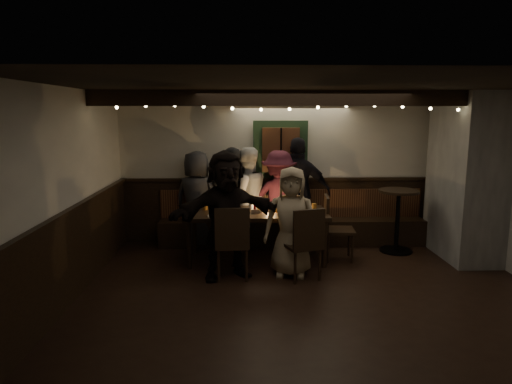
{
  "coord_description": "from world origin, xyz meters",
  "views": [
    {
      "loc": [
        -0.87,
        -5.49,
        2.31
      ],
      "look_at": [
        -0.65,
        1.6,
        1.05
      ],
      "focal_mm": 32.0,
      "sensor_mm": 36.0,
      "label": 1
    }
  ],
  "objects_px": {
    "chair_near_right": "(305,240)",
    "person_d": "(279,199)",
    "person_e": "(298,192)",
    "person_a": "(197,199)",
    "chair_end": "(333,224)",
    "high_top": "(398,213)",
    "person_b": "(231,198)",
    "person_f": "(226,215)",
    "dining_table": "(256,216)",
    "chair_near_left": "(232,239)",
    "person_c": "(246,197)",
    "person_g": "(291,222)"
  },
  "relations": [
    {
      "from": "chair_near_left",
      "to": "person_f",
      "type": "xyz_separation_m",
      "value": [
        -0.08,
        0.11,
        0.31
      ]
    },
    {
      "from": "dining_table",
      "to": "person_c",
      "type": "xyz_separation_m",
      "value": [
        -0.15,
        0.78,
        0.15
      ]
    },
    {
      "from": "dining_table",
      "to": "chair_near_left",
      "type": "bearing_deg",
      "value": -112.78
    },
    {
      "from": "person_d",
      "to": "dining_table",
      "type": "bearing_deg",
      "value": 75.07
    },
    {
      "from": "person_c",
      "to": "person_d",
      "type": "relative_size",
      "value": 1.03
    },
    {
      "from": "person_c",
      "to": "person_e",
      "type": "xyz_separation_m",
      "value": [
        0.89,
        -0.0,
        0.08
      ]
    },
    {
      "from": "person_f",
      "to": "chair_end",
      "type": "bearing_deg",
      "value": 4.45
    },
    {
      "from": "chair_end",
      "to": "high_top",
      "type": "height_order",
      "value": "high_top"
    },
    {
      "from": "person_a",
      "to": "person_c",
      "type": "xyz_separation_m",
      "value": [
        0.84,
        -0.0,
        0.03
      ]
    },
    {
      "from": "high_top",
      "to": "person_b",
      "type": "distance_m",
      "value": 2.79
    },
    {
      "from": "person_b",
      "to": "high_top",
      "type": "bearing_deg",
      "value": 154.1
    },
    {
      "from": "person_d",
      "to": "chair_near_left",
      "type": "bearing_deg",
      "value": 78.59
    },
    {
      "from": "chair_near_right",
      "to": "high_top",
      "type": "bearing_deg",
      "value": 36.43
    },
    {
      "from": "person_d",
      "to": "person_e",
      "type": "height_order",
      "value": "person_e"
    },
    {
      "from": "chair_end",
      "to": "person_d",
      "type": "xyz_separation_m",
      "value": [
        -0.79,
        0.72,
        0.26
      ]
    },
    {
      "from": "person_d",
      "to": "person_f",
      "type": "relative_size",
      "value": 0.93
    },
    {
      "from": "chair_near_right",
      "to": "person_f",
      "type": "bearing_deg",
      "value": 171.73
    },
    {
      "from": "high_top",
      "to": "person_g",
      "type": "bearing_deg",
      "value": -150.87
    },
    {
      "from": "chair_near_right",
      "to": "person_c",
      "type": "height_order",
      "value": "person_c"
    },
    {
      "from": "high_top",
      "to": "person_e",
      "type": "relative_size",
      "value": 0.56
    },
    {
      "from": "person_a",
      "to": "chair_near_right",
      "type": "bearing_deg",
      "value": 152.55
    },
    {
      "from": "chair_end",
      "to": "person_g",
      "type": "distance_m",
      "value": 1.03
    },
    {
      "from": "person_d",
      "to": "chair_near_right",
      "type": "bearing_deg",
      "value": 112.55
    },
    {
      "from": "person_a",
      "to": "person_e",
      "type": "xyz_separation_m",
      "value": [
        1.73,
        -0.0,
        0.11
      ]
    },
    {
      "from": "chair_end",
      "to": "person_b",
      "type": "height_order",
      "value": "person_b"
    },
    {
      "from": "high_top",
      "to": "person_g",
      "type": "height_order",
      "value": "person_g"
    },
    {
      "from": "person_b",
      "to": "person_g",
      "type": "xyz_separation_m",
      "value": [
        0.88,
        -1.43,
        -0.08
      ]
    },
    {
      "from": "dining_table",
      "to": "person_d",
      "type": "height_order",
      "value": "person_d"
    },
    {
      "from": "chair_near_left",
      "to": "person_g",
      "type": "xyz_separation_m",
      "value": [
        0.82,
        0.17,
        0.19
      ]
    },
    {
      "from": "chair_end",
      "to": "person_f",
      "type": "relative_size",
      "value": 0.57
    },
    {
      "from": "high_top",
      "to": "person_a",
      "type": "xyz_separation_m",
      "value": [
        -3.34,
        0.42,
        0.17
      ]
    },
    {
      "from": "person_f",
      "to": "person_c",
      "type": "bearing_deg",
      "value": 59.24
    },
    {
      "from": "chair_end",
      "to": "person_c",
      "type": "xyz_separation_m",
      "value": [
        -1.35,
        0.78,
        0.29
      ]
    },
    {
      "from": "dining_table",
      "to": "chair_end",
      "type": "relative_size",
      "value": 2.14
    },
    {
      "from": "dining_table",
      "to": "person_a",
      "type": "xyz_separation_m",
      "value": [
        -0.99,
        0.78,
        0.12
      ]
    },
    {
      "from": "chair_end",
      "to": "person_e",
      "type": "height_order",
      "value": "person_e"
    },
    {
      "from": "chair_near_right",
      "to": "high_top",
      "type": "xyz_separation_m",
      "value": [
        1.71,
        1.26,
        0.08
      ]
    },
    {
      "from": "chair_end",
      "to": "high_top",
      "type": "bearing_deg",
      "value": 17.5
    },
    {
      "from": "person_d",
      "to": "person_e",
      "type": "bearing_deg",
      "value": -156.7
    },
    {
      "from": "person_g",
      "to": "person_c",
      "type": "bearing_deg",
      "value": 120.22
    },
    {
      "from": "high_top",
      "to": "person_c",
      "type": "height_order",
      "value": "person_c"
    },
    {
      "from": "chair_near_right",
      "to": "person_d",
      "type": "xyz_separation_m",
      "value": [
        -0.23,
        1.62,
        0.25
      ]
    },
    {
      "from": "chair_near_left",
      "to": "chair_end",
      "type": "distance_m",
      "value": 1.78
    },
    {
      "from": "high_top",
      "to": "person_g",
      "type": "relative_size",
      "value": 0.67
    },
    {
      "from": "person_f",
      "to": "person_g",
      "type": "distance_m",
      "value": 0.91
    },
    {
      "from": "chair_near_right",
      "to": "person_g",
      "type": "relative_size",
      "value": 0.66
    },
    {
      "from": "chair_near_right",
      "to": "person_b",
      "type": "xyz_separation_m",
      "value": [
        -1.05,
        1.64,
        0.28
      ]
    },
    {
      "from": "dining_table",
      "to": "person_g",
      "type": "xyz_separation_m",
      "value": [
        0.47,
        -0.68,
        0.07
      ]
    },
    {
      "from": "person_c",
      "to": "person_g",
      "type": "bearing_deg",
      "value": 92.32
    },
    {
      "from": "person_b",
      "to": "person_c",
      "type": "xyz_separation_m",
      "value": [
        0.26,
        0.03,
        -0.0
      ]
    }
  ]
}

